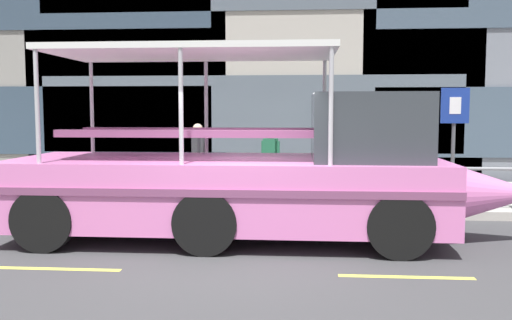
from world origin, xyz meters
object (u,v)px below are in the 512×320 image
object	(u,v)px
duck_tour_boat	(258,177)
pedestrian_near_bow	(411,156)
parking_sign	(454,126)
pedestrian_mid_right	(198,152)
pedestrian_mid_left	(270,156)

from	to	relation	value
duck_tour_boat	pedestrian_near_bow	bearing A→B (deg)	42.97
parking_sign	duck_tour_boat	xyz separation A→B (m)	(-4.04, -2.78, -0.82)
duck_tour_boat	pedestrian_mid_right	size ratio (longest dim) A/B	5.30
pedestrian_near_bow	pedestrian_mid_right	bearing A→B (deg)	171.87
duck_tour_boat	pedestrian_near_bow	distance (m)	4.36
parking_sign	duck_tour_boat	bearing A→B (deg)	-145.45
parking_sign	pedestrian_near_bow	size ratio (longest dim) A/B	1.48
duck_tour_boat	pedestrian_mid_right	distance (m)	4.06
pedestrian_near_bow	pedestrian_mid_left	distance (m)	3.19
duck_tour_boat	pedestrian_mid_right	bearing A→B (deg)	115.13
duck_tour_boat	pedestrian_near_bow	world-z (taller)	duck_tour_boat
duck_tour_boat	parking_sign	bearing A→B (deg)	34.55
pedestrian_mid_left	pedestrian_mid_right	bearing A→B (deg)	173.04
parking_sign	pedestrian_mid_left	world-z (taller)	parking_sign
duck_tour_boat	pedestrian_near_bow	xyz separation A→B (m)	(3.19, 2.97, 0.14)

